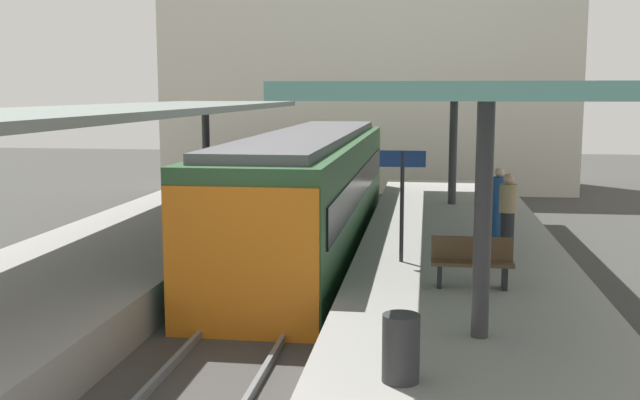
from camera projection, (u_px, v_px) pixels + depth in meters
name	position (u px, v px, depth m)	size (l,w,h in m)	color
ground_plane	(278.00, 300.00, 15.92)	(80.00, 80.00, 0.00)	#383835
platform_left	(106.00, 271.00, 16.38)	(4.40, 28.00, 1.00)	gray
platform_right	(463.00, 284.00, 15.32)	(4.40, 28.00, 1.00)	gray
track_ballast	(278.00, 296.00, 15.91)	(3.20, 28.00, 0.20)	#423F3D
rail_near_side	(245.00, 287.00, 15.98)	(0.08, 28.00, 0.14)	slate
rail_far_side	(312.00, 289.00, 15.78)	(0.08, 28.00, 0.14)	slate
commuter_train	(311.00, 191.00, 20.05)	(2.78, 15.36, 3.10)	#2D5633
canopy_left	(125.00, 112.00, 17.27)	(4.18, 21.00, 3.01)	#333335
canopy_right	(464.00, 94.00, 16.16)	(4.18, 21.00, 3.43)	#333335
platform_bench	(472.00, 261.00, 13.05)	(1.40, 0.41, 0.86)	black
platform_sign	(402.00, 180.00, 14.83)	(0.90, 0.08, 2.21)	#262628
litter_bin	(401.00, 348.00, 8.79)	(0.44, 0.44, 0.80)	#2D2D30
passenger_near_bench	(508.00, 214.00, 15.40)	(0.36, 0.36, 1.71)	#232328
passenger_mid_platform	(499.00, 202.00, 17.33)	(0.36, 0.36, 1.64)	navy
station_building_backdrop	(369.00, 66.00, 34.70)	(18.00, 6.00, 11.00)	beige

